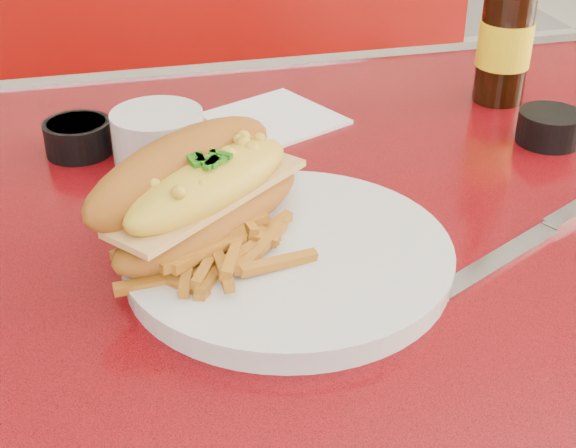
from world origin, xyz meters
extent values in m
cube|color=red|center=(0.00, 0.00, 0.75)|extent=(1.20, 0.80, 0.04)
cube|color=silver|center=(0.00, 0.40, 0.75)|extent=(1.22, 0.03, 0.04)
cube|color=maroon|center=(0.00, 0.78, 0.23)|extent=(1.20, 0.50, 0.45)
cube|color=maroon|center=(0.00, 1.00, 0.68)|extent=(1.20, 0.08, 0.45)
cylinder|color=silver|center=(-0.04, -0.06, 0.78)|extent=(0.31, 0.31, 0.02)
cylinder|color=silver|center=(-0.04, -0.06, 0.79)|extent=(0.31, 0.31, 0.00)
ellipsoid|color=#A85F1B|center=(-0.09, -0.03, 0.81)|extent=(0.20, 0.18, 0.04)
cube|color=#E1B064|center=(-0.09, -0.03, 0.82)|extent=(0.17, 0.15, 0.01)
ellipsoid|color=yellow|center=(-0.09, -0.03, 0.83)|extent=(0.17, 0.15, 0.04)
ellipsoid|color=#A85F1B|center=(-0.11, -0.01, 0.84)|extent=(0.20, 0.18, 0.08)
cube|color=#BABABE|center=(-0.09, -0.09, 0.79)|extent=(0.01, 0.11, 0.00)
cube|color=#BABABE|center=(-0.09, -0.03, 0.79)|extent=(0.02, 0.03, 0.00)
cylinder|color=silver|center=(-0.12, 0.15, 0.80)|extent=(0.11, 0.11, 0.05)
cylinder|color=black|center=(-0.12, 0.15, 0.82)|extent=(0.09, 0.09, 0.01)
cylinder|color=black|center=(-0.19, 0.19, 0.79)|extent=(0.08, 0.08, 0.03)
cylinder|color=#DF7851|center=(-0.19, 0.19, 0.80)|extent=(0.07, 0.07, 0.01)
cylinder|color=black|center=(0.28, 0.10, 0.79)|extent=(0.07, 0.07, 0.03)
cylinder|color=#DF7851|center=(0.28, 0.10, 0.80)|extent=(0.06, 0.06, 0.01)
cylinder|color=black|center=(0.28, 0.22, 0.84)|extent=(0.07, 0.07, 0.15)
cylinder|color=yellow|center=(0.28, 0.22, 0.84)|extent=(0.07, 0.07, 0.05)
cube|color=#BABABE|center=(0.12, -0.10, 0.77)|extent=(0.14, 0.08, 0.00)
cube|color=white|center=(0.01, 0.22, 0.77)|extent=(0.16, 0.16, 0.00)
camera|label=1|loc=(-0.17, -0.58, 1.12)|focal=50.00mm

